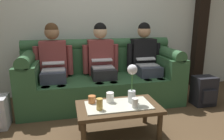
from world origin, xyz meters
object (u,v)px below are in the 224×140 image
object	(u,v)px
cup_near_left	(100,104)
couch	(102,79)
flower_vase	(132,81)
backpack_right	(204,91)
cup_far_left	(92,99)
person_left	(54,63)
cup_near_right	(110,97)
person_right	(145,58)
person_middle	(102,60)
coffee_table	(118,109)
cup_far_center	(135,103)

from	to	relation	value
cup_near_left	couch	bearing A→B (deg)	78.76
flower_vase	backpack_right	size ratio (longest dim) A/B	0.99
flower_vase	cup_far_left	world-z (taller)	flower_vase
backpack_right	cup_near_left	bearing A→B (deg)	-160.04
person_left	cup_far_left	size ratio (longest dim) A/B	14.63
cup_near_right	backpack_right	xyz separation A→B (m)	(1.55, 0.44, -0.21)
cup_near_left	cup_near_right	world-z (taller)	cup_near_left
person_right	cup_far_left	xyz separation A→B (m)	(-0.98, -0.91, -0.25)
person_right	cup_near_left	size ratio (longest dim) A/B	10.02
person_left	cup_near_left	world-z (taller)	person_left
cup_far_left	cup_near_right	bearing A→B (deg)	-5.32
person_middle	cup_near_right	xyz separation A→B (m)	(-0.07, -0.93, -0.23)
cup_near_right	cup_far_left	world-z (taller)	cup_near_right
person_right	backpack_right	size ratio (longest dim) A/B	2.78
person_middle	flower_vase	size ratio (longest dim) A/B	2.82
coffee_table	backpack_right	xyz separation A→B (m)	(1.47, 0.54, -0.09)
couch	cup_near_right	distance (m)	0.94
cup_near_right	cup_far_center	bearing A→B (deg)	-42.33
couch	cup_far_left	size ratio (longest dim) A/B	28.36
couch	person_right	size ratio (longest dim) A/B	1.94
person_middle	cup_far_center	bearing A→B (deg)	-82.43
couch	backpack_right	distance (m)	1.56
person_right	backpack_right	world-z (taller)	person_right
cup_far_center	cup_far_left	size ratio (longest dim) A/B	1.23
person_right	cup_near_right	size ratio (longest dim) A/B	10.86
cup_far_left	backpack_right	distance (m)	1.81
coffee_table	cup_near_right	bearing A→B (deg)	128.59
person_left	cup_near_right	distance (m)	1.15
flower_vase	person_middle	bearing A→B (deg)	99.34
cup_far_center	backpack_right	bearing A→B (deg)	26.05
coffee_table	backpack_right	distance (m)	1.57
couch	flower_vase	xyz separation A→B (m)	(0.16, -0.99, 0.25)
person_middle	flower_vase	bearing A→B (deg)	-80.66
person_middle	cup_far_center	world-z (taller)	person_middle
cup_far_left	person_left	bearing A→B (deg)	115.49
cup_near_right	couch	bearing A→B (deg)	85.56
person_middle	person_right	distance (m)	0.71
coffee_table	flower_vase	distance (m)	0.35
coffee_table	person_right	bearing A→B (deg)	55.25
person_middle	coffee_table	size ratio (longest dim) A/B	1.35
flower_vase	cup_near_right	size ratio (longest dim) A/B	3.84
couch	person_left	distance (m)	0.76
cup_near_left	backpack_right	xyz separation A→B (m)	(1.69, 0.62, -0.21)
cup_near_left	cup_far_center	distance (m)	0.37
person_middle	cup_near_left	bearing A→B (deg)	-101.28
coffee_table	cup_near_left	xyz separation A→B (m)	(-0.22, -0.08, 0.12)
couch	cup_near_left	bearing A→B (deg)	-101.24
coffee_table	backpack_right	size ratio (longest dim) A/B	2.06
flower_vase	cup_far_center	distance (m)	0.25
person_right	cup_near_right	xyz separation A→B (m)	(-0.78, -0.93, -0.23)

